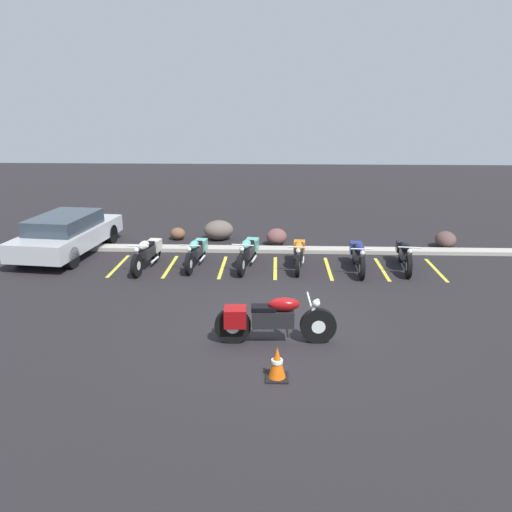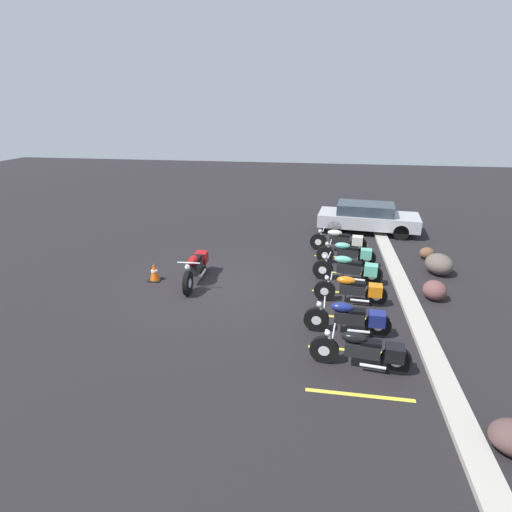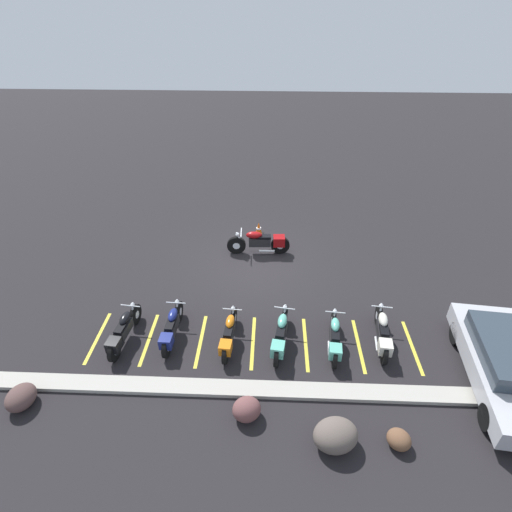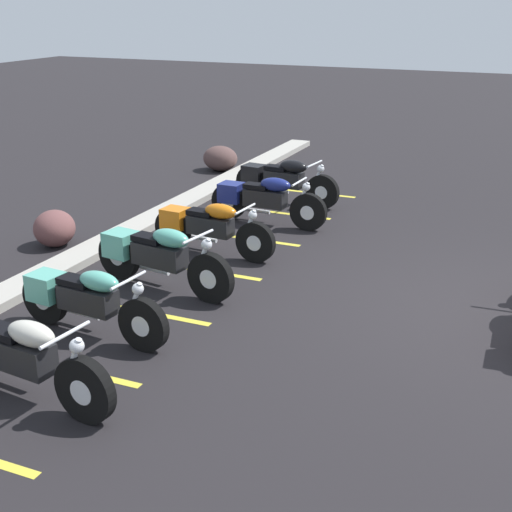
% 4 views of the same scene
% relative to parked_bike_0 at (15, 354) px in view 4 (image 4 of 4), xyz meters
% --- Properties ---
extents(ground, '(60.00, 60.00, 0.00)m').
position_rel_parked_bike_0_xyz_m(ground, '(3.82, -3.97, -0.46)').
color(ground, black).
extents(parked_bike_0, '(0.64, 2.17, 0.86)m').
position_rel_parked_bike_0_xyz_m(parked_bike_0, '(0.00, 0.00, 0.00)').
color(parked_bike_0, black).
rests_on(parked_bike_0, ground).
extents(parked_bike_1, '(0.59, 2.07, 0.82)m').
position_rel_parked_bike_0_xyz_m(parked_bike_1, '(1.39, 0.22, -0.02)').
color(parked_bike_1, black).
rests_on(parked_bike_1, ground).
extents(parked_bike_2, '(0.71, 2.19, 0.87)m').
position_rel_parked_bike_0_xyz_m(parked_bike_2, '(2.92, 0.19, 0.01)').
color(parked_bike_2, black).
rests_on(parked_bike_2, ground).
extents(parked_bike_3, '(0.58, 2.05, 0.81)m').
position_rel_parked_bike_0_xyz_m(parked_bike_3, '(4.40, 0.20, -0.03)').
color(parked_bike_3, black).
rests_on(parked_bike_3, ground).
extents(parked_bike_4, '(0.59, 2.11, 0.83)m').
position_rel_parked_bike_0_xyz_m(parked_bike_4, '(6.09, 0.03, -0.01)').
color(parked_bike_4, black).
rests_on(parked_bike_4, ground).
extents(parked_bike_5, '(0.63, 2.12, 0.84)m').
position_rel_parked_bike_0_xyz_m(parked_bike_5, '(7.46, 0.22, -0.01)').
color(parked_bike_5, black).
rests_on(parked_bike_5, ground).
extents(concrete_curb, '(18.00, 0.50, 0.12)m').
position_rel_parked_bike_0_xyz_m(concrete_curb, '(3.82, 1.78, -0.40)').
color(concrete_curb, '#A8A399').
rests_on(concrete_curb, ground).
extents(landscape_rock_0, '(0.78, 0.89, 0.55)m').
position_rel_parked_bike_0_xyz_m(landscape_rock_0, '(9.35, 2.42, -0.18)').
color(landscape_rock_0, brown).
rests_on(landscape_rock_0, ground).
extents(landscape_rock_2, '(0.88, 0.85, 0.57)m').
position_rel_parked_bike_0_xyz_m(landscape_rock_2, '(3.75, 2.53, -0.17)').
color(landscape_rock_2, brown).
rests_on(landscape_rock_2, ground).
extents(stall_line_1, '(0.10, 2.10, 0.00)m').
position_rel_parked_bike_0_xyz_m(stall_line_1, '(0.62, 0.07, -0.45)').
color(stall_line_1, gold).
rests_on(stall_line_1, ground).
extents(stall_line_2, '(0.10, 2.10, 0.00)m').
position_rel_parked_bike_0_xyz_m(stall_line_2, '(2.17, 0.07, -0.45)').
color(stall_line_2, gold).
rests_on(stall_line_2, ground).
extents(stall_line_3, '(0.10, 2.10, 0.00)m').
position_rel_parked_bike_0_xyz_m(stall_line_3, '(3.72, 0.07, -0.45)').
color(stall_line_3, gold).
rests_on(stall_line_3, ground).
extents(stall_line_4, '(0.10, 2.10, 0.00)m').
position_rel_parked_bike_0_xyz_m(stall_line_4, '(5.26, 0.07, -0.45)').
color(stall_line_4, gold).
rests_on(stall_line_4, ground).
extents(stall_line_5, '(0.10, 2.10, 0.00)m').
position_rel_parked_bike_0_xyz_m(stall_line_5, '(6.81, 0.07, -0.45)').
color(stall_line_5, gold).
rests_on(stall_line_5, ground).
extents(stall_line_6, '(0.10, 2.10, 0.00)m').
position_rel_parked_bike_0_xyz_m(stall_line_6, '(8.36, 0.07, -0.45)').
color(stall_line_6, gold).
rests_on(stall_line_6, ground).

